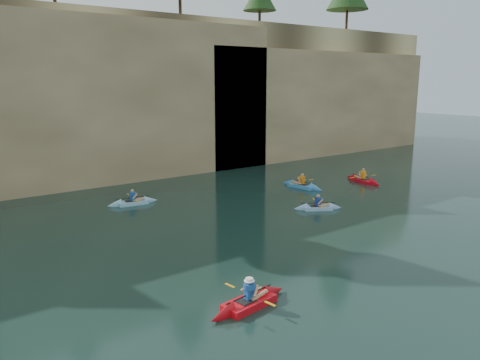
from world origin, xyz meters
TOP-DOWN VIEW (x-y plane):
  - ground at (0.00, 0.00)m, footprint 160.00×160.00m
  - cliff at (0.00, 30.00)m, footprint 70.00×16.00m
  - cliff_slab_center at (2.00, 22.60)m, footprint 24.00×2.40m
  - cliff_slab_east at (22.00, 22.60)m, footprint 26.00×2.40m
  - sea_cave_center at (-4.00, 21.95)m, footprint 3.50×1.00m
  - sea_cave_east at (10.00, 21.95)m, footprint 5.00×1.00m
  - main_kayaker at (-2.22, 2.44)m, footprint 3.26×2.18m
  - kayaker_ltblue_near at (7.61, 9.10)m, footprint 2.65×1.91m
  - kayaker_red_far at (15.16, 12.18)m, footprint 2.36×3.34m
  - kayaker_ltblue_mid at (-0.12, 16.12)m, footprint 2.97×2.20m
  - kayaker_blue_east at (10.61, 13.48)m, footprint 2.34×3.41m

SIDE VIEW (x-z plane):
  - ground at x=0.00m, z-range 0.00..0.00m
  - kayaker_ltblue_near at x=7.61m, z-range -0.40..0.66m
  - kayaker_ltblue_mid at x=-0.12m, z-range -0.42..0.69m
  - kayaker_blue_east at x=10.61m, z-range -0.45..0.74m
  - kayaker_red_far at x=15.16m, z-range -0.45..0.75m
  - main_kayaker at x=-2.22m, z-range -0.43..0.75m
  - sea_cave_center at x=-4.00m, z-range 0.00..3.20m
  - sea_cave_east at x=10.00m, z-range 0.00..4.50m
  - cliff_slab_east at x=22.00m, z-range 0.00..9.84m
  - cliff_slab_center at x=2.00m, z-range 0.00..11.40m
  - cliff at x=0.00m, z-range 0.00..12.00m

